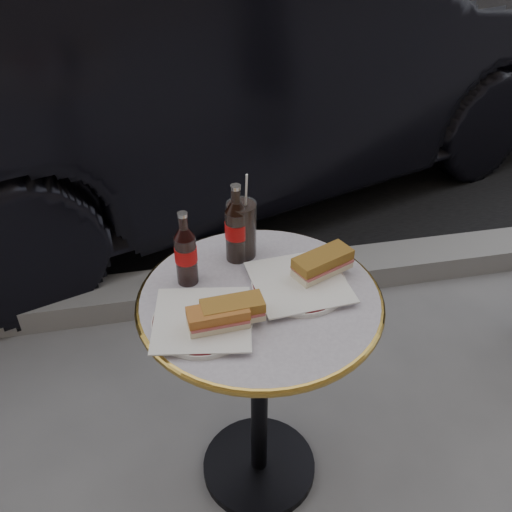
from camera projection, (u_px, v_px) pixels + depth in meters
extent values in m
plane|color=slate|center=(259.00, 468.00, 1.86)|extent=(80.00, 80.00, 0.00)
cube|color=black|center=(161.00, 42.00, 5.82)|extent=(40.00, 8.00, 0.00)
cube|color=gray|center=(219.00, 286.00, 2.54)|extent=(40.00, 0.20, 0.12)
cylinder|color=white|center=(203.00, 322.00, 1.34)|extent=(0.30, 0.30, 0.01)
cylinder|color=white|center=(299.00, 284.00, 1.45)|extent=(0.27, 0.27, 0.01)
cube|color=#B76A2E|center=(218.00, 319.00, 1.30)|extent=(0.14, 0.07, 0.05)
cube|color=#A06B28|center=(233.00, 311.00, 1.32)|extent=(0.15, 0.08, 0.05)
cube|color=olive|center=(322.00, 264.00, 1.46)|extent=(0.17, 0.13, 0.05)
cylinder|color=black|center=(242.00, 229.00, 1.52)|extent=(0.11, 0.11, 0.16)
imported|color=black|center=(235.00, 60.00, 3.03)|extent=(2.83, 4.60, 1.43)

